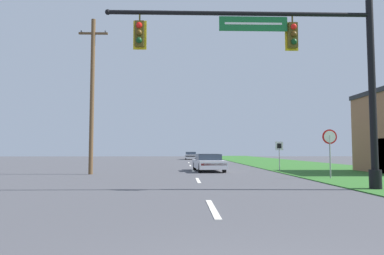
# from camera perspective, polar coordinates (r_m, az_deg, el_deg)

# --- Properties ---
(grass_verge_right) EXTENTS (10.00, 110.00, 0.04)m
(grass_verge_right) POSITION_cam_1_polar(r_m,az_deg,el_deg) (34.57, 17.50, -6.03)
(grass_verge_right) COLOR #2D6626
(grass_verge_right) RESTS_ON ground
(road_center_line) EXTENTS (0.16, 34.80, 0.01)m
(road_center_line) POSITION_cam_1_polar(r_m,az_deg,el_deg) (24.71, 0.16, -7.19)
(road_center_line) COLOR silver
(road_center_line) RESTS_ON ground
(signal_mast) EXTENTS (10.29, 0.47, 7.47)m
(signal_mast) POSITION_cam_1_polar(r_m,az_deg,el_deg) (13.73, 18.09, 9.63)
(signal_mast) COLOR black
(signal_mast) RESTS_ON grass_verge_right
(car_ahead) EXTENTS (2.17, 4.66, 1.19)m
(car_ahead) POSITION_cam_1_polar(r_m,az_deg,el_deg) (24.10, 2.76, -5.85)
(car_ahead) COLOR black
(car_ahead) RESTS_ON ground
(far_car) EXTENTS (1.82, 4.43, 1.19)m
(far_car) POSITION_cam_1_polar(r_m,az_deg,el_deg) (54.80, -0.22, -4.71)
(far_car) COLOR black
(far_car) RESTS_ON ground
(stop_sign) EXTENTS (0.76, 0.07, 2.50)m
(stop_sign) POSITION_cam_1_polar(r_m,az_deg,el_deg) (19.08, 21.98, -2.33)
(stop_sign) COLOR gray
(stop_sign) RESTS_ON grass_verge_right
(route_sign_post) EXTENTS (0.55, 0.06, 2.03)m
(route_sign_post) POSITION_cam_1_polar(r_m,az_deg,el_deg) (24.86, 14.34, -3.55)
(route_sign_post) COLOR gray
(route_sign_post) RESTS_ON grass_verge_right
(utility_pole_near) EXTENTS (1.80, 0.26, 9.67)m
(utility_pole_near) POSITION_cam_1_polar(r_m,az_deg,el_deg) (22.12, -16.31, 5.52)
(utility_pole_near) COLOR brown
(utility_pole_near) RESTS_ON ground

